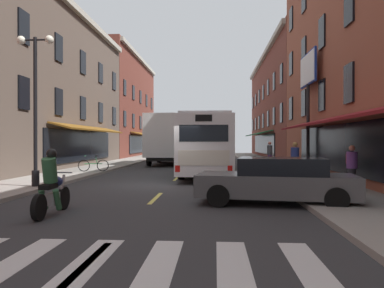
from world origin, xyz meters
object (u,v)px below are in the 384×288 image
transit_bus (207,144)px  pedestrian_far (295,161)px  pedestrian_near (352,166)px  box_truck (167,140)px  sedan_mid (277,180)px  street_lamp_twin (35,103)px  bicycle_near (93,165)px  pedestrian_mid (270,154)px  billboard_sign (308,81)px  sedan_near (179,152)px  motorcycle_rider (52,187)px

transit_bus → pedestrian_far: transit_bus is taller
transit_bus → pedestrian_near: (5.24, -8.30, -0.71)m
box_truck → sedan_mid: bearing=-72.8°
street_lamp_twin → bicycle_near: bearing=91.0°
box_truck → street_lamp_twin: size_ratio=1.39×
pedestrian_mid → sedan_mid: bearing=134.4°
billboard_sign → transit_bus: (-5.57, 0.87, -3.52)m
sedan_mid → pedestrian_near: pedestrian_near is taller
transit_bus → street_lamp_twin: street_lamp_twin is taller
bicycle_near → sedan_near: bearing=81.1°
billboard_sign → sedan_mid: size_ratio=1.39×
pedestrian_mid → sedan_near: bearing=-10.9°
motorcycle_rider → bicycle_near: (-2.86, 11.65, -0.21)m
billboard_sign → pedestrian_far: bearing=-110.8°
pedestrian_far → street_lamp_twin: size_ratio=0.29×
bicycle_near → street_lamp_twin: (0.12, -7.02, 2.79)m
pedestrian_near → pedestrian_far: size_ratio=0.93×
billboard_sign → motorcycle_rider: size_ratio=3.18×
billboard_sign → pedestrian_mid: (-1.44, 4.44, -4.18)m
sedan_near → street_lamp_twin: street_lamp_twin is taller
motorcycle_rider → billboard_sign: bearing=51.9°
pedestrian_far → street_lamp_twin: (-10.32, -2.83, 2.29)m
pedestrian_mid → street_lamp_twin: size_ratio=0.30×
street_lamp_twin → billboard_sign: bearing=30.7°
box_truck → billboard_sign: bearing=-44.0°
transit_bus → pedestrian_mid: (4.13, 3.57, -0.66)m
sedan_mid → pedestrian_far: size_ratio=2.82×
sedan_mid → sedan_near: bearing=101.2°
sedan_mid → pedestrian_far: bearing=72.8°
sedan_near → bicycle_near: bearing=-98.9°
box_truck → pedestrian_far: bearing=-60.3°
sedan_near → motorcycle_rider: bearing=-90.3°
billboard_sign → street_lamp_twin: (-11.94, -7.10, -1.90)m
box_truck → pedestrian_near: 18.36m
motorcycle_rider → pedestrian_near: bearing=25.8°
bicycle_near → street_lamp_twin: street_lamp_twin is taller
pedestrian_near → bicycle_near: bearing=-25.8°
street_lamp_twin → pedestrian_mid: bearing=47.7°
transit_bus → box_truck: 8.57m
transit_bus → motorcycle_rider: transit_bus is taller
transit_bus → street_lamp_twin: (-6.37, -7.96, 1.62)m
motorcycle_rider → pedestrian_mid: (7.76, 16.16, 0.30)m
sedan_near → pedestrian_near: 28.09m
motorcycle_rider → street_lamp_twin: (-2.74, 4.63, 2.59)m
motorcycle_rider → pedestrian_far: bearing=44.5°
box_truck → sedan_mid: box_truck is taller
box_truck → street_lamp_twin: street_lamp_twin is taller
sedan_near → box_truck: bearing=-89.9°
bicycle_near → pedestrian_mid: bearing=23.0°
pedestrian_mid → street_lamp_twin: bearing=99.6°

